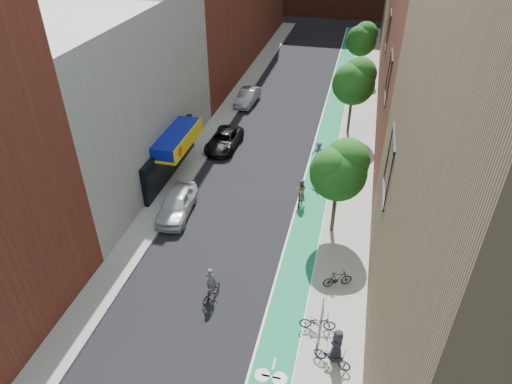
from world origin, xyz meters
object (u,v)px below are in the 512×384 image
Objects in this scene: cyclist_lane_near at (301,194)px; pedestrian at (337,345)px; cyclist_lead at (211,288)px; cyclist_lane_mid at (318,172)px; parked_car_white at (177,204)px; parked_car_black at (224,140)px; parked_car_silver at (247,97)px; cyclist_lane_far at (318,156)px.

pedestrian is at bearing 111.06° from cyclist_lane_near.
pedestrian is at bearing 175.22° from cyclist_lead.
parked_car_white is at bearing 32.34° from cyclist_lane_mid.
parked_car_white is at bearing -90.25° from parked_car_black.
cyclist_lead is 13.37m from cyclist_lane_mid.
cyclist_lane_near is 3.23m from cyclist_lane_mid.
parked_car_black is at bearing -61.33° from cyclist_lead.
cyclist_lane_far is at bearing -48.03° from parked_car_silver.
cyclist_lane_far is at bearing -153.53° from pedestrian.
parked_car_white is 2.38× the size of cyclist_lead.
cyclist_lead is 1.05× the size of cyclist_lane_near.
cyclist_lead is 10.15m from cyclist_lane_near.
parked_car_black is 2.43× the size of cyclist_lead.
parked_car_black is at bearing -25.81° from cyclist_lane_mid.
parked_car_white is at bearing -41.22° from cyclist_lead.
parked_car_silver is 2.04× the size of cyclist_lane_mid.
cyclist_lead is at bearing -60.70° from parked_car_white.
parked_car_black is 2.24× the size of cyclist_lane_mid.
cyclist_lane_far is at bearing -85.57° from cyclist_lane_mid.
cyclist_lead is 1.11× the size of pedestrian.
cyclist_lane_mid reaches higher than pedestrian.
cyclist_lane_mid is at bearing 83.34° from cyclist_lane_far.
cyclist_lead reaches higher than parked_car_white.
cyclist_lane_near is 0.88× the size of cyclist_lane_mid.
pedestrian is at bearing -57.49° from parked_car_black.
cyclist_lane_near is at bearing -60.51° from parked_car_silver.
cyclist_lane_mid reaches higher than parked_car_white.
cyclist_lane_far reaches higher than pedestrian.
cyclist_lane_near is at bearing -147.00° from pedestrian.
cyclist_lane_near reaches higher than parked_car_silver.
parked_car_white reaches higher than parked_car_silver.
cyclist_lane_near is (3.27, 9.61, 0.12)m from cyclist_lead.
pedestrian reaches higher than parked_car_white.
parked_car_white is 18.82m from parked_car_silver.
parked_car_black is 2.55× the size of cyclist_lane_near.
parked_car_silver is (0.00, 18.82, -0.08)m from parked_car_white.
cyclist_lane_far reaches higher than cyclist_lane_near.
parked_car_silver is (-0.36, 9.23, 0.05)m from parked_car_black.
cyclist_lane_far is (8.29, 8.51, 0.05)m from parked_car_white.
parked_car_black is (0.36, 9.59, -0.14)m from parked_car_white.
pedestrian reaches higher than cyclist_lane_near.
cyclist_lane_far is 1.11× the size of pedestrian.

